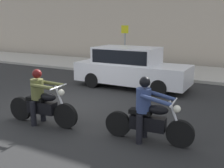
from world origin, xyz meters
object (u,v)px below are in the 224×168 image
object	(u,v)px
motorcycle_with_rider_olive	(41,102)
street_sign_post	(125,42)
motorcycle_with_rider_denim_blue	(148,115)
parked_sedan_white	(130,67)

from	to	relation	value
motorcycle_with_rider_olive	street_sign_post	size ratio (longest dim) A/B	0.88
motorcycle_with_rider_denim_blue	street_sign_post	world-z (taller)	street_sign_post
street_sign_post	motorcycle_with_rider_denim_blue	bearing A→B (deg)	-60.68
motorcycle_with_rider_olive	street_sign_post	world-z (taller)	street_sign_post
motorcycle_with_rider_denim_blue	motorcycle_with_rider_olive	distance (m)	2.93
parked_sedan_white	street_sign_post	distance (m)	4.31
motorcycle_with_rider_denim_blue	parked_sedan_white	world-z (taller)	parked_sedan_white
motorcycle_with_rider_olive	parked_sedan_white	xyz separation A→B (m)	(0.27, 5.04, 0.26)
motorcycle_with_rider_denim_blue	motorcycle_with_rider_olive	xyz separation A→B (m)	(-2.91, -0.35, -0.00)
motorcycle_with_rider_olive	parked_sedan_white	size ratio (longest dim) A/B	0.45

